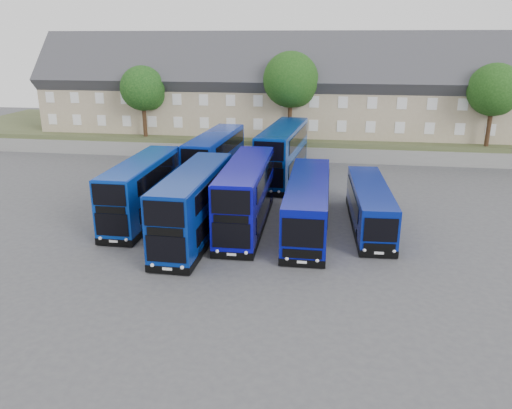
{
  "coord_description": "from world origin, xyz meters",
  "views": [
    {
      "loc": [
        6.34,
        -27.66,
        12.27
      ],
      "look_at": [
        1.84,
        2.35,
        2.2
      ],
      "focal_mm": 35.0,
      "sensor_mm": 36.0,
      "label": 1
    }
  ],
  "objects_px": {
    "coach_east_a": "(308,205)",
    "dd_front_left": "(142,191)",
    "tree_west": "(144,90)",
    "tree_mid": "(292,82)",
    "dd_front_mid": "(194,206)",
    "tree_east": "(495,92)"
  },
  "relations": [
    {
      "from": "coach_east_a",
      "to": "dd_front_left",
      "type": "bearing_deg",
      "value": 178.31
    },
    {
      "from": "tree_west",
      "to": "tree_mid",
      "type": "relative_size",
      "value": 0.83
    },
    {
      "from": "dd_front_mid",
      "to": "tree_west",
      "type": "xyz_separation_m",
      "value": [
        -11.83,
        23.59,
        4.88
      ]
    },
    {
      "from": "tree_mid",
      "to": "tree_west",
      "type": "bearing_deg",
      "value": -178.21
    },
    {
      "from": "coach_east_a",
      "to": "tree_east",
      "type": "height_order",
      "value": "tree_east"
    },
    {
      "from": "dd_front_left",
      "to": "tree_west",
      "type": "relative_size",
      "value": 1.39
    },
    {
      "from": "coach_east_a",
      "to": "tree_east",
      "type": "bearing_deg",
      "value": 50.53
    },
    {
      "from": "dd_front_mid",
      "to": "tree_east",
      "type": "relative_size",
      "value": 1.37
    },
    {
      "from": "tree_west",
      "to": "tree_mid",
      "type": "height_order",
      "value": "tree_mid"
    },
    {
      "from": "tree_east",
      "to": "tree_mid",
      "type": "bearing_deg",
      "value": 178.57
    },
    {
      "from": "dd_front_mid",
      "to": "tree_mid",
      "type": "height_order",
      "value": "tree_mid"
    },
    {
      "from": "dd_front_mid",
      "to": "dd_front_left",
      "type": "bearing_deg",
      "value": 147.67
    },
    {
      "from": "tree_mid",
      "to": "coach_east_a",
      "type": "bearing_deg",
      "value": -82.2
    },
    {
      "from": "dd_front_mid",
      "to": "tree_mid",
      "type": "distance_m",
      "value": 25.15
    },
    {
      "from": "tree_west",
      "to": "tree_east",
      "type": "xyz_separation_m",
      "value": [
        36.0,
        0.0,
        0.34
      ]
    },
    {
      "from": "dd_front_left",
      "to": "dd_front_mid",
      "type": "height_order",
      "value": "dd_front_mid"
    },
    {
      "from": "coach_east_a",
      "to": "tree_mid",
      "type": "xyz_separation_m",
      "value": [
        -2.93,
        21.38,
        6.38
      ]
    },
    {
      "from": "tree_east",
      "to": "dd_front_left",
      "type": "bearing_deg",
      "value": -144.44
    },
    {
      "from": "dd_front_mid",
      "to": "tree_west",
      "type": "distance_m",
      "value": 26.83
    },
    {
      "from": "tree_west",
      "to": "coach_east_a",
      "type": "bearing_deg",
      "value": -47.81
    },
    {
      "from": "dd_front_mid",
      "to": "tree_east",
      "type": "xyz_separation_m",
      "value": [
        24.17,
        23.59,
        5.22
      ]
    },
    {
      "from": "dd_front_mid",
      "to": "tree_west",
      "type": "height_order",
      "value": "tree_west"
    }
  ]
}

